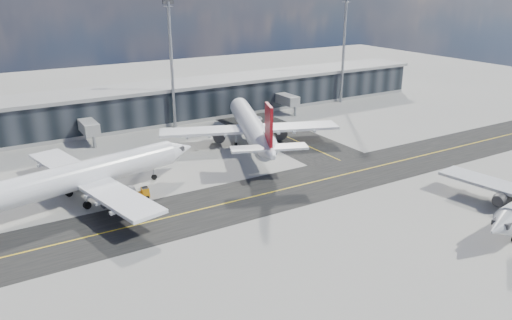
% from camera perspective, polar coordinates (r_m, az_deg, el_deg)
% --- Properties ---
extents(ground, '(300.00, 300.00, 0.00)m').
position_cam_1_polar(ground, '(78.26, 4.24, -4.48)').
color(ground, gray).
rests_on(ground, ground).
extents(taxiway_lanes, '(180.00, 63.00, 0.03)m').
position_cam_1_polar(taxiway_lanes, '(88.48, 2.33, -1.51)').
color(taxiway_lanes, black).
rests_on(taxiway_lanes, ground).
extents(terminal_concourse, '(152.00, 19.80, 8.80)m').
position_cam_1_polar(terminal_concourse, '(123.63, -10.54, 6.31)').
color(terminal_concourse, black).
rests_on(terminal_concourse, ground).
extents(floodlight_masts, '(102.50, 0.70, 28.90)m').
position_cam_1_polar(floodlight_masts, '(115.13, -9.65, 11.23)').
color(floodlight_masts, gray).
rests_on(floodlight_masts, ground).
extents(airliner_af, '(41.89, 35.97, 12.49)m').
position_cam_1_polar(airliner_af, '(80.31, -19.71, -1.81)').
color(airliner_af, white).
rests_on(airliner_af, ground).
extents(airliner_redtail, '(36.47, 42.18, 12.94)m').
position_cam_1_polar(airliner_redtail, '(101.59, -0.55, 3.86)').
color(airliner_redtail, white).
rests_on(airliner_redtail, ground).
extents(baggage_tug, '(3.01, 1.71, 1.82)m').
position_cam_1_polar(baggage_tug, '(79.73, -12.96, -3.77)').
color(baggage_tug, orange).
rests_on(baggage_tug, ground).
extents(service_van, '(4.10, 5.33, 1.35)m').
position_cam_1_polar(service_van, '(122.70, -0.34, 4.90)').
color(service_van, white).
rests_on(service_van, ground).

